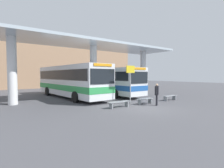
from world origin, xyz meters
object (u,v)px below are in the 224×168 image
at_px(transit_bus_left_bay, 70,80).
at_px(info_sign_platform, 130,77).
at_px(waiting_bench_far_platform, 119,103).
at_px(waiting_bench_near_pillar, 145,100).
at_px(pedestrian_waiting, 157,92).
at_px(transit_bus_center_bay, 105,80).
at_px(waiting_bench_mid_platform, 170,97).

bearing_deg(transit_bus_left_bay, info_sign_platform, 104.90).
bearing_deg(waiting_bench_far_platform, waiting_bench_near_pillar, -0.00).
bearing_deg(waiting_bench_far_platform, transit_bus_left_bay, 93.83).
bearing_deg(pedestrian_waiting, transit_bus_center_bay, 54.02).
height_order(waiting_bench_far_platform, info_sign_platform, info_sign_platform).
bearing_deg(pedestrian_waiting, waiting_bench_mid_platform, -11.23).
relative_size(waiting_bench_mid_platform, info_sign_platform, 0.53).
distance_m(info_sign_platform, pedestrian_waiting, 2.45).
distance_m(transit_bus_center_bay, waiting_bench_mid_platform, 8.28).
xyz_separation_m(info_sign_platform, pedestrian_waiting, (1.26, -1.72, -1.20)).
height_order(transit_bus_left_bay, waiting_bench_mid_platform, transit_bus_left_bay).
height_order(waiting_bench_far_platform, pedestrian_waiting, pedestrian_waiting).
distance_m(waiting_bench_near_pillar, pedestrian_waiting, 1.30).
bearing_deg(pedestrian_waiting, info_sign_platform, 96.93).
distance_m(waiting_bench_near_pillar, waiting_bench_far_platform, 2.78).
distance_m(transit_bus_left_bay, transit_bus_center_bay, 4.56).
bearing_deg(waiting_bench_mid_platform, transit_bus_center_bay, 105.71).
bearing_deg(info_sign_platform, pedestrian_waiting, -53.73).
bearing_deg(waiting_bench_far_platform, pedestrian_waiting, -19.55).
xyz_separation_m(waiting_bench_mid_platform, waiting_bench_far_platform, (-6.24, 0.00, 0.01)).
bearing_deg(waiting_bench_mid_platform, transit_bus_left_bay, 130.80).
distance_m(transit_bus_left_bay, waiting_bench_near_pillar, 8.64).
height_order(transit_bus_left_bay, pedestrian_waiting, transit_bus_left_bay).
xyz_separation_m(waiting_bench_mid_platform, pedestrian_waiting, (-3.25, -1.06, 0.72)).
xyz_separation_m(transit_bus_left_bay, pedestrian_waiting, (3.52, -8.90, -0.82)).
relative_size(waiting_bench_near_pillar, pedestrian_waiting, 0.91).
distance_m(transit_bus_left_bay, info_sign_platform, 7.54).
distance_m(transit_bus_center_bay, info_sign_platform, 7.57).
relative_size(waiting_bench_near_pillar, waiting_bench_far_platform, 0.85).
bearing_deg(waiting_bench_near_pillar, transit_bus_center_bay, 80.95).
distance_m(transit_bus_center_bay, waiting_bench_far_platform, 8.94).
height_order(transit_bus_center_bay, pedestrian_waiting, transit_bus_center_bay).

